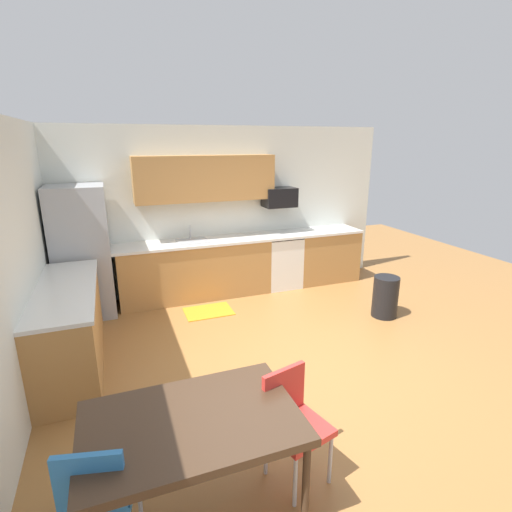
% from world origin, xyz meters
% --- Properties ---
extents(ground_plane, '(12.00, 12.00, 0.00)m').
position_xyz_m(ground_plane, '(0.00, 0.00, 0.00)').
color(ground_plane, '#9E6B38').
extents(wall_back, '(5.80, 0.10, 2.70)m').
position_xyz_m(wall_back, '(0.00, 2.65, 1.35)').
color(wall_back, silver).
rests_on(wall_back, ground).
extents(wall_left, '(0.10, 5.80, 2.70)m').
position_xyz_m(wall_left, '(-2.65, 0.00, 1.35)').
color(wall_left, silver).
rests_on(wall_left, ground).
extents(cabinet_run_back, '(2.40, 0.60, 0.90)m').
position_xyz_m(cabinet_run_back, '(-0.55, 2.30, 0.45)').
color(cabinet_run_back, '#AD7A42').
rests_on(cabinet_run_back, ground).
extents(cabinet_run_back_right, '(1.15, 0.60, 0.90)m').
position_xyz_m(cabinet_run_back_right, '(1.83, 2.30, 0.45)').
color(cabinet_run_back_right, '#AD7A42').
rests_on(cabinet_run_back_right, ground).
extents(cabinet_run_left, '(0.60, 2.00, 0.90)m').
position_xyz_m(cabinet_run_left, '(-2.30, 0.80, 0.45)').
color(cabinet_run_left, '#AD7A42').
rests_on(cabinet_run_left, ground).
extents(countertop_back, '(4.80, 0.64, 0.04)m').
position_xyz_m(countertop_back, '(0.00, 2.30, 0.92)').
color(countertop_back, silver).
rests_on(countertop_back, cabinet_run_back).
extents(countertop_left, '(0.64, 2.00, 0.04)m').
position_xyz_m(countertop_left, '(-2.30, 0.80, 0.92)').
color(countertop_left, silver).
rests_on(countertop_left, cabinet_run_left).
extents(upper_cabinets_back, '(2.20, 0.34, 0.70)m').
position_xyz_m(upper_cabinets_back, '(-0.30, 2.43, 1.90)').
color(upper_cabinets_back, '#AD7A42').
extents(refrigerator, '(0.76, 0.70, 1.88)m').
position_xyz_m(refrigerator, '(-2.18, 2.22, 0.94)').
color(refrigerator, '#9EA0A5').
rests_on(refrigerator, ground).
extents(oven_range, '(0.60, 0.60, 0.91)m').
position_xyz_m(oven_range, '(0.95, 2.30, 0.46)').
color(oven_range, white).
rests_on(oven_range, ground).
extents(microwave, '(0.54, 0.36, 0.32)m').
position_xyz_m(microwave, '(0.95, 2.40, 1.55)').
color(microwave, black).
extents(sink_basin, '(0.48, 0.40, 0.14)m').
position_xyz_m(sink_basin, '(-0.58, 2.30, 0.88)').
color(sink_basin, '#A5A8AD').
rests_on(sink_basin, countertop_back).
extents(sink_faucet, '(0.02, 0.02, 0.24)m').
position_xyz_m(sink_faucet, '(-0.58, 2.48, 1.04)').
color(sink_faucet, '#B2B5BA').
rests_on(sink_faucet, countertop_back).
extents(dining_table, '(1.40, 0.90, 0.74)m').
position_xyz_m(dining_table, '(-1.39, -1.50, 0.68)').
color(dining_table, '#422D1E').
rests_on(dining_table, ground).
extents(chair_near_table, '(0.49, 0.49, 0.85)m').
position_xyz_m(chair_near_table, '(-0.64, -1.45, 0.50)').
color(chair_near_table, red).
rests_on(chair_near_table, ground).
extents(chair_far_side, '(0.48, 0.48, 0.85)m').
position_xyz_m(chair_far_side, '(-1.98, -1.61, 0.50)').
color(chair_far_side, '#2D72B7').
rests_on(chair_far_side, ground).
extents(trash_bin, '(0.36, 0.36, 0.60)m').
position_xyz_m(trash_bin, '(1.85, 0.61, 0.30)').
color(trash_bin, black).
rests_on(trash_bin, ground).
extents(floor_mat, '(0.70, 0.50, 0.01)m').
position_xyz_m(floor_mat, '(-0.52, 1.65, 0.01)').
color(floor_mat, orange).
rests_on(floor_mat, ground).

